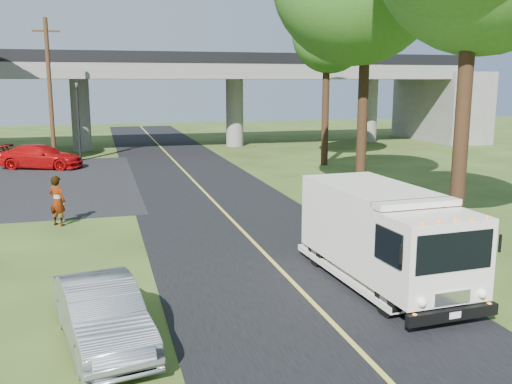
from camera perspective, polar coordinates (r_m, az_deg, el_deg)
name	(u,v)px	position (r m, az deg, el deg)	size (l,w,h in m)	color
ground	(293,284)	(15.23, 3.75, -9.14)	(120.00, 120.00, 0.00)	#304117
road	(217,205)	(24.53, -3.91, -1.32)	(7.00, 90.00, 0.02)	black
lane_line	(217,205)	(24.53, -3.91, -1.27)	(0.12, 90.00, 0.01)	gold
overpass	(160,90)	(45.74, -9.61, 10.02)	(54.00, 10.00, 7.30)	slate
traffic_signal	(78,113)	(39.56, -17.38, 7.57)	(0.18, 0.22, 5.20)	black
utility_pole	(50,92)	(37.60, -19.90, 9.40)	(1.60, 0.26, 9.00)	#472D19
tree_right_far	(331,30)	(36.26, 7.55, 15.78)	(5.77, 5.67, 10.99)	#382314
step_van	(383,234)	(15.11, 12.55, -4.09)	(2.55, 6.14, 2.53)	silver
red_sedan	(41,157)	(37.13, -20.69, 3.34)	(2.04, 5.03, 1.46)	#AF0A0B
silver_sedan	(102,314)	(12.07, -15.14, -11.71)	(1.40, 4.02, 1.32)	gray
pedestrian	(57,201)	(22.14, -19.25, -0.84)	(0.68, 0.44, 1.86)	gray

